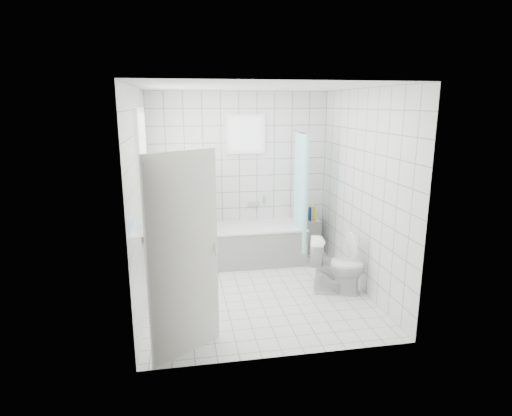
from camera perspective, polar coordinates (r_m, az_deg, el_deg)
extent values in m
plane|color=white|center=(5.72, 0.07, -11.12)|extent=(3.00, 3.00, 0.00)
plane|color=white|center=(5.20, 0.08, 15.87)|extent=(3.00, 3.00, 0.00)
cube|color=white|center=(6.77, -2.22, 4.31)|extent=(2.80, 0.02, 2.60)
cube|color=white|center=(3.89, 4.05, -2.80)|extent=(2.80, 0.02, 2.60)
cube|color=white|center=(5.25, -15.14, 1.09)|extent=(0.02, 3.00, 2.60)
cube|color=white|center=(5.73, 14.00, 2.18)|extent=(0.02, 3.00, 2.60)
cube|color=white|center=(5.49, -14.62, 4.84)|extent=(0.01, 0.90, 1.40)
cube|color=white|center=(6.66, -1.35, 9.79)|extent=(0.50, 0.01, 0.50)
cube|color=white|center=(5.64, -13.72, -2.58)|extent=(0.18, 1.02, 0.08)
cube|color=silver|center=(4.11, -9.59, -6.45)|extent=(0.67, 0.50, 2.00)
cube|color=white|center=(6.67, -0.74, -4.90)|extent=(1.62, 0.75, 0.55)
cube|color=white|center=(6.59, -0.75, -2.51)|extent=(1.64, 0.77, 0.03)
cube|color=white|center=(6.41, -8.51, -1.41)|extent=(0.15, 0.85, 1.50)
cube|color=white|center=(7.13, 6.87, -3.77)|extent=(0.40, 0.24, 0.55)
imported|color=white|center=(5.68, 10.77, -7.64)|extent=(0.79, 0.60, 0.72)
cylinder|color=silver|center=(6.48, 5.99, 10.06)|extent=(0.02, 0.80, 0.02)
cube|color=silver|center=(6.85, -0.40, 0.59)|extent=(0.18, 0.06, 0.06)
imported|color=#33BAE6|center=(5.41, -13.81, -1.82)|extent=(0.12, 0.12, 0.19)
imported|color=#D56AD0|center=(5.91, -13.53, -0.37)|extent=(0.13, 0.13, 0.21)
imported|color=white|center=(5.62, -13.67, -1.43)|extent=(0.16, 0.16, 0.15)
imported|color=#BAB9C0|center=(5.71, -13.65, -0.40)|extent=(0.16, 0.16, 0.30)
cylinder|color=#178D21|center=(6.92, 6.73, -1.06)|extent=(0.06, 0.06, 0.20)
cylinder|color=red|center=(7.01, 6.49, -0.82)|extent=(0.06, 0.06, 0.21)
cylinder|color=#1726BE|center=(7.04, 7.24, -0.75)|extent=(0.06, 0.06, 0.22)
cylinder|color=yellow|center=(6.98, 7.62, -0.77)|extent=(0.06, 0.06, 0.25)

